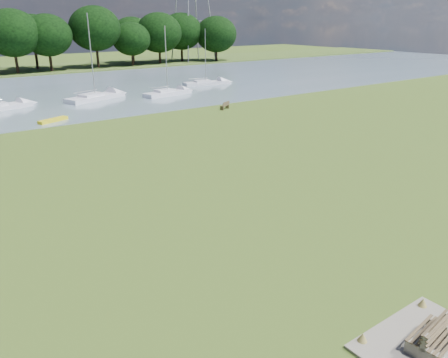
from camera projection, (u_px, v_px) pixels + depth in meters
ground at (189, 201)px, 23.75m from camera, size 220.00×220.00×0.00m
river at (17, 96)px, 55.73m from camera, size 220.00×40.00×0.10m
concrete_pad at (432, 348)px, 13.08m from camera, size 4.20×3.20×0.10m
bench_pair at (435, 337)px, 12.93m from camera, size 1.86×1.24×0.94m
riverbank_bench at (225, 105)px, 47.47m from camera, size 1.43×0.96×0.85m
kayak at (53, 120)px, 41.68m from camera, size 3.06×1.85×0.30m
sailboat_0 at (205, 82)px, 64.97m from camera, size 6.96×3.03×7.90m
sailboat_3 at (95, 96)px, 52.77m from camera, size 7.99×4.81×9.89m
sailboat_4 at (0, 106)px, 47.12m from camera, size 6.66×3.63×7.50m
sailboat_5 at (167, 92)px, 55.80m from camera, size 6.86×3.08×8.45m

